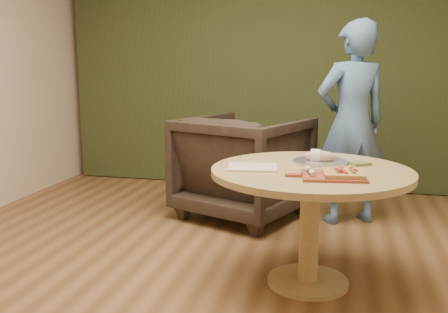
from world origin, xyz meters
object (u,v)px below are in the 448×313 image
cutlery_roll (311,171)px  bread_roll (319,156)px  pizza_paddle (331,176)px  person_standing (352,124)px  serving_tray (320,162)px  armchair (244,161)px  flatbread_pizza (343,173)px  pedestal_table (311,191)px

cutlery_roll → bread_roll: 0.41m
cutlery_roll → bread_roll: bearing=70.4°
pizza_paddle → cutlery_roll: bearing=171.4°
bread_roll → person_standing: (0.22, 1.17, 0.08)m
serving_tray → armchair: size_ratio=0.35×
serving_tray → bread_roll: bearing=180.0°
flatbread_pizza → bread_roll: (-0.16, 0.41, 0.02)m
pedestal_table → cutlery_roll: cutlery_roll is taller
serving_tray → bread_roll: bread_roll is taller
pizza_paddle → flatbread_pizza: 0.07m
pedestal_table → bread_roll: bearing=80.3°
pedestal_table → person_standing: size_ratio=0.70×
armchair → bread_roll: bearing=144.4°
pedestal_table → pizza_paddle: (0.12, -0.22, 0.15)m
pizza_paddle → armchair: bearing=110.1°
flatbread_pizza → cutlery_roll: bearing=180.0°
cutlery_roll → person_standing: size_ratio=0.11×
serving_tray → armchair: (-0.73, 1.13, -0.24)m
pedestal_table → bread_roll: 0.27m
bread_roll → armchair: (-0.72, 1.13, -0.28)m
flatbread_pizza → bread_roll: bearing=110.6°
pedestal_table → flatbread_pizza: size_ratio=4.98×
flatbread_pizza → person_standing: person_standing is taller
cutlery_roll → armchair: armchair is taller
serving_tray → bread_roll: (-0.01, 0.00, 0.04)m
person_standing → pizza_paddle: bearing=59.0°
pedestal_table → person_standing: bearing=79.6°
flatbread_pizza → armchair: size_ratio=0.24×
serving_tray → armchair: armchair is taller
pedestal_table → pizza_paddle: bearing=-60.2°
serving_tray → bread_roll: size_ratio=1.84×
pedestal_table → person_standing: person_standing is taller
cutlery_roll → bread_roll: (0.03, 0.41, 0.01)m
serving_tray → person_standing: size_ratio=0.20×
pizza_paddle → cutlery_roll: (-0.11, 0.00, 0.02)m
pedestal_table → person_standing: (0.25, 1.37, 0.27)m
pedestal_table → pizza_paddle: size_ratio=2.65×
pedestal_table → armchair: bearing=117.2°
person_standing → bread_roll: bearing=53.1°
bread_roll → person_standing: bearing=79.5°
pizza_paddle → serving_tray: serving_tray is taller
pedestal_table → bread_roll: size_ratio=6.35×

